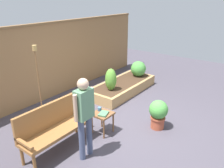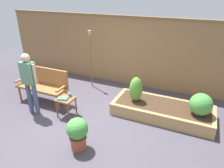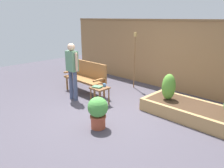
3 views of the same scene
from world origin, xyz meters
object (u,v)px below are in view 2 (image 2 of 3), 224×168
shrub_near_bench (136,89)px  person_by_bench (29,79)px  garden_bench (44,83)px  potted_boxwood (78,132)px  shrub_far_corner (201,104)px  tiki_torch (90,49)px  cup_on_table (70,95)px  book_on_table (63,98)px  side_table (66,101)px

shrub_near_bench → person_by_bench: (-2.27, -1.15, 0.32)m
garden_bench → potted_boxwood: size_ratio=2.13×
potted_boxwood → shrub_far_corner: (2.08, 1.77, 0.17)m
garden_bench → potted_boxwood: bearing=-33.7°
garden_bench → tiki_torch: bearing=62.0°
cup_on_table → book_on_table: size_ratio=0.47×
book_on_table → shrub_near_bench: bearing=15.0°
garden_bench → cup_on_table: (1.05, -0.27, -0.02)m
side_table → tiki_torch: (-0.28, 1.76, 0.81)m
book_on_table → shrub_near_bench: size_ratio=0.37×
side_table → cup_on_table: bearing=68.8°
shrub_near_bench → book_on_table: bearing=-147.7°
side_table → book_on_table: book_on_table is taller
shrub_near_bench → garden_bench: bearing=-168.5°
cup_on_table → side_table: bearing=-111.2°
side_table → person_by_bench: bearing=-162.5°
cup_on_table → shrub_near_bench: bearing=28.5°
cup_on_table → shrub_far_corner: shrub_far_corner is taller
garden_bench → shrub_far_corner: garden_bench is taller
garden_bench → shrub_near_bench: 2.52m
potted_boxwood → person_by_bench: person_by_bench is taller
cup_on_table → tiki_torch: 1.80m
cup_on_table → person_by_bench: person_by_bench is taller
side_table → tiki_torch: tiki_torch is taller
person_by_bench → side_table: bearing=17.5°
shrub_far_corner → side_table: bearing=-163.3°
tiki_torch → shrub_near_bench: bearing=-26.2°
garden_bench → person_by_bench: 0.78m
tiki_torch → side_table: bearing=-80.9°
garden_bench → book_on_table: (0.97, -0.45, -0.05)m
person_by_bench → shrub_far_corner: bearing=16.9°
book_on_table → side_table: bearing=40.6°
book_on_table → shrub_far_corner: (3.01, 0.95, 0.05)m
potted_boxwood → book_on_table: bearing=138.6°
garden_bench → potted_boxwood: (1.90, -1.27, -0.16)m
cup_on_table → person_by_bench: bearing=-156.1°
cup_on_table → shrub_far_corner: (2.93, 0.77, 0.03)m
shrub_near_bench → person_by_bench: person_by_bench is taller
side_table → potted_boxwood: potted_boxwood is taller
tiki_torch → potted_boxwood: bearing=-65.9°
side_table → shrub_near_bench: bearing=31.4°
book_on_table → shrub_near_bench: (1.50, 0.95, 0.12)m
garden_bench → side_table: size_ratio=3.00×
cup_on_table → shrub_near_bench: size_ratio=0.17×
garden_bench → shrub_far_corner: 4.01m
side_table → potted_boxwood: bearing=-44.3°
side_table → potted_boxwood: size_ratio=0.71×
person_by_bench → tiki_torch: bearing=75.5°
shrub_near_bench → person_by_bench: size_ratio=0.41×
book_on_table → tiki_torch: 1.96m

